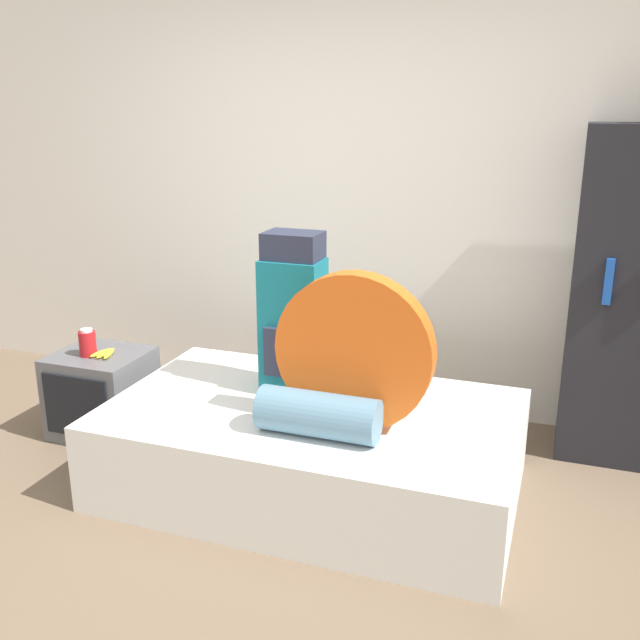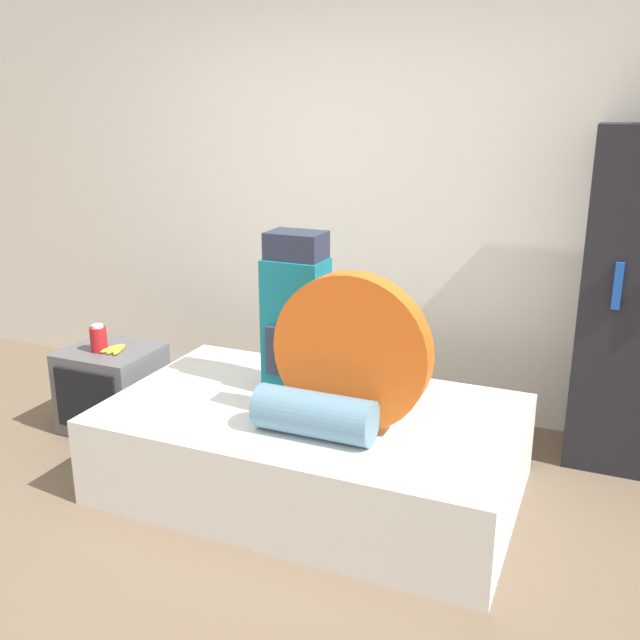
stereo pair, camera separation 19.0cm
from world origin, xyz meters
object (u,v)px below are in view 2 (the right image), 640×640
object	(u,v)px
tent_bag	(352,352)
canister	(99,339)
sleeping_roll	(314,414)
television	(113,388)
backpack	(296,316)

from	to	relation	value
tent_bag	canister	world-z (taller)	tent_bag
sleeping_roll	television	size ratio (longest dim) A/B	1.07
tent_bag	television	distance (m)	1.74
tent_bag	canister	bearing A→B (deg)	170.74
tent_bag	canister	distance (m)	1.69
canister	tent_bag	bearing A→B (deg)	-9.26
television	canister	xyz separation A→B (m)	(-0.03, -0.04, 0.32)
tent_bag	sleeping_roll	bearing A→B (deg)	-127.91
backpack	tent_bag	bearing A→B (deg)	-36.39
tent_bag	sleeping_roll	size ratio (longest dim) A/B	1.33
backpack	sleeping_roll	size ratio (longest dim) A/B	1.50
tent_bag	sleeping_roll	world-z (taller)	tent_bag
canister	sleeping_roll	bearing A→B (deg)	-15.28
sleeping_roll	backpack	bearing A→B (deg)	123.23
backpack	television	distance (m)	1.34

